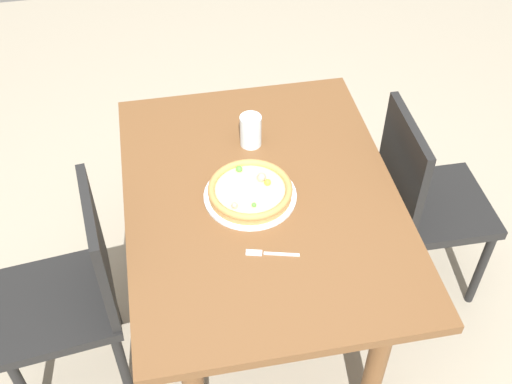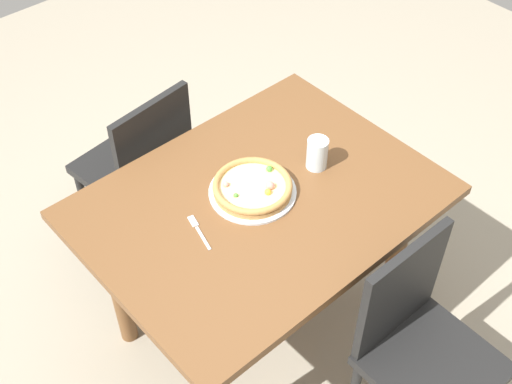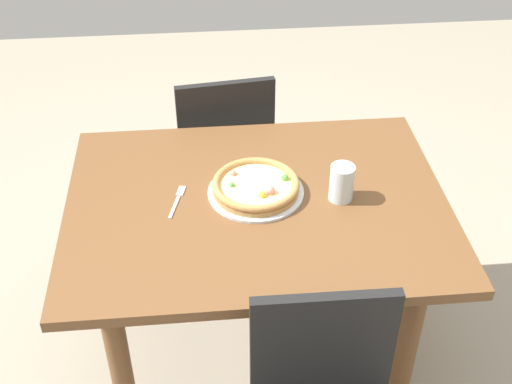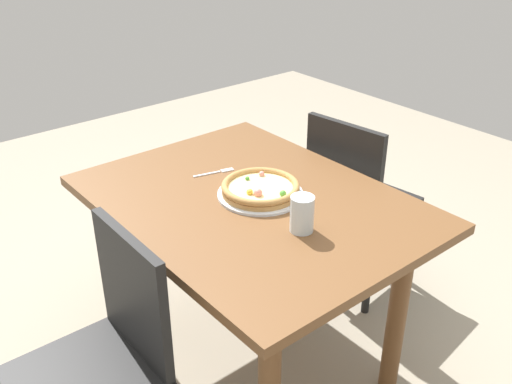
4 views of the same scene
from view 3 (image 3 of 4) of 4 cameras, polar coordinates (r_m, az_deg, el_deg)
ground_plane at (r=2.66m, az=0.07°, el=-13.62°), size 6.00×6.00×0.00m
dining_table at (r=2.20m, az=0.08°, el=-3.13°), size 1.21×0.91×0.75m
chair_far at (r=2.81m, az=-2.86°, el=3.35°), size 0.44×0.44×0.88m
plate at (r=2.15m, az=-0.08°, el=-0.00°), size 0.31×0.31×0.01m
pizza at (r=2.13m, az=-0.07°, el=0.53°), size 0.28×0.28×0.05m
fork at (r=2.14m, az=-6.72°, el=-0.60°), size 0.06×0.16×0.00m
drinking_glass at (r=2.11m, az=7.34°, el=0.79°), size 0.08×0.08×0.12m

